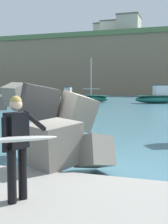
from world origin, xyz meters
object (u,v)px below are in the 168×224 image
Objects in this scene: boat_near_left at (158,97)px; boat_mid_centre at (93,98)px; station_building_east at (105,33)px; station_building_central at (129,25)px; station_building_west at (110,29)px; mooring_buoy_inner at (160,101)px; boat_mid_right at (68,95)px; surfer_with_board at (13,141)px; station_building_annex at (102,33)px.

boat_near_left is 1.00× the size of boat_mid_centre.
station_building_central is at bearing -52.21° from station_building_east.
station_building_west is (-7.42, 42.06, 17.54)m from boat_mid_centre.
boat_mid_centre reaches higher than mooring_buoy_inner.
station_building_west reaches higher than boat_mid_right.
surfer_with_board is 37.00m from mooring_buoy_inner.
mooring_buoy_inner is at bearing 90.14° from surfer_with_board.
station_building_central is (-1.77, 39.74, 17.90)m from boat_mid_centre.
station_building_west is at bearing 157.67° from station_building_central.
surfer_with_board is at bearing -89.86° from mooring_buoy_inner.
boat_near_left is 16.60m from boat_mid_right.
surfer_with_board is at bearing -77.99° from station_building_west.
boat_mid_right is 16.01m from mooring_buoy_inner.
boat_mid_right is 0.78× the size of station_building_central.
station_building_annex is (-20.55, 49.92, 17.84)m from boat_near_left.
station_building_east is at bearing 103.07° from surfer_with_board.
boat_near_left is at bearing 90.30° from surfer_with_board.
surfer_with_board is 0.37× the size of station_building_west.
station_building_annex is at bearing 113.24° from mooring_buoy_inner.
boat_mid_centre is 56.24m from station_building_east.
mooring_buoy_inner is 55.45m from station_building_annex.
station_building_east is (-3.80, 9.88, 0.86)m from station_building_west.
boat_mid_right is at bearing -87.97° from station_building_west.
mooring_buoy_inner is 0.06× the size of station_building_central.
station_building_central is (-10.80, 38.46, 18.21)m from mooring_buoy_inner.
boat_near_left is 1.06× the size of station_building_east.
boat_near_left is at bearing -92.94° from mooring_buoy_inner.
boat_mid_centre reaches higher than surfer_with_board.
station_building_annex is (-9.85, 9.61, 0.16)m from station_building_central.
station_building_annex is (-0.39, -2.59, -0.34)m from station_building_east.
station_building_east is (-5.07, 45.60, 18.25)m from boat_mid_right.
surfer_with_board is 81.26m from station_building_west.
boat_mid_right is 38.08m from station_building_central.
station_building_annex reaches higher than station_building_west.
boat_near_left is at bearing -67.63° from station_building_annex.
station_building_central is at bearing 98.21° from surfer_with_board.
surfer_with_board is at bearing -81.79° from station_building_central.
station_building_east is at bearing 81.50° from station_building_annex.
station_building_west is 10.62m from station_building_east.
station_building_east reaches higher than mooring_buoy_inner.
station_building_central is 1.28× the size of station_building_annex.
boat_mid_centre is at bearing -76.76° from station_building_annex.
station_building_annex reaches higher than boat_mid_centre.
boat_mid_centre is 14.11× the size of mooring_buoy_inner.
station_building_west is at bearing 92.03° from boat_mid_right.
boat_mid_centre is 9.13m from mooring_buoy_inner.
station_building_annex is at bearing 103.70° from surfer_with_board.
station_building_west is (-16.45, 40.78, 17.86)m from mooring_buoy_inner.
boat_mid_right is 13.12× the size of mooring_buoy_inner.
boat_near_left is 14.06× the size of mooring_buoy_inner.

